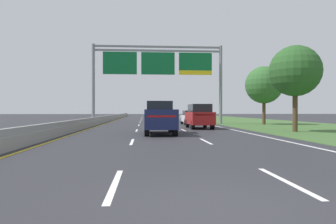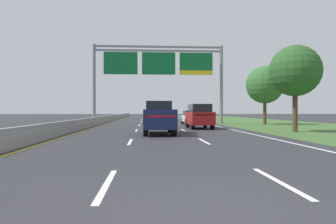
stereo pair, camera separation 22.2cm
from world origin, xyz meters
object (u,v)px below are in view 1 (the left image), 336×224
object	(u,v)px
car_white_right_lane_sedan	(191,117)
pickup_truck_navy	(160,118)
car_red_right_lane_suv	(199,116)
roadside_tree_near	(295,71)
roadside_tree_mid	(264,85)
car_grey_centre_lane_sedan	(152,116)
overhead_sign_gantry	(158,67)

from	to	relation	value
car_white_right_lane_sedan	pickup_truck_navy	bearing A→B (deg)	162.83
car_red_right_lane_suv	roadside_tree_near	distance (m)	8.59
roadside_tree_near	roadside_tree_mid	size ratio (longest dim) A/B	0.97
car_grey_centre_lane_sedan	car_red_right_lane_suv	distance (m)	17.85
pickup_truck_navy	car_red_right_lane_suv	bearing A→B (deg)	-30.75
overhead_sign_gantry	car_red_right_lane_suv	bearing A→B (deg)	-70.29
car_white_right_lane_sedan	roadside_tree_near	world-z (taller)	roadside_tree_near
car_grey_centre_lane_sedan	car_red_right_lane_suv	bearing A→B (deg)	-167.65
overhead_sign_gantry	car_white_right_lane_sedan	size ratio (longest dim) A/B	3.41
car_red_right_lane_suv	car_grey_centre_lane_sedan	bearing A→B (deg)	11.98
car_grey_centre_lane_sedan	roadside_tree_near	bearing A→B (deg)	-155.84
overhead_sign_gantry	roadside_tree_mid	size ratio (longest dim) A/B	2.31
roadside_tree_near	car_grey_centre_lane_sedan	bearing A→B (deg)	113.88
car_white_right_lane_sedan	car_red_right_lane_suv	size ratio (longest dim) A/B	0.94
overhead_sign_gantry	pickup_truck_navy	distance (m)	16.13
car_white_right_lane_sedan	car_red_right_lane_suv	bearing A→B (deg)	176.53
car_white_right_lane_sedan	roadside_tree_near	distance (m)	14.37
pickup_truck_navy	roadside_tree_mid	world-z (taller)	roadside_tree_mid
roadside_tree_near	roadside_tree_mid	xyz separation A→B (m)	(2.37, 12.03, 0.00)
car_red_right_lane_suv	pickup_truck_navy	bearing A→B (deg)	148.72
overhead_sign_gantry	pickup_truck_navy	bearing A→B (deg)	-91.98
car_grey_centre_lane_sedan	roadside_tree_mid	world-z (taller)	roadside_tree_mid
car_white_right_lane_sedan	car_red_right_lane_suv	distance (m)	7.70
car_white_right_lane_sedan	car_grey_centre_lane_sedan	xyz separation A→B (m)	(-4.12, 9.76, 0.00)
car_white_right_lane_sedan	roadside_tree_near	size ratio (longest dim) A/B	0.70
overhead_sign_gantry	car_grey_centre_lane_sedan	bearing A→B (deg)	93.47
overhead_sign_gantry	car_red_right_lane_suv	distance (m)	10.98
car_grey_centre_lane_sedan	pickup_truck_navy	bearing A→B (deg)	-179.75
roadside_tree_near	roadside_tree_mid	world-z (taller)	roadside_tree_mid
pickup_truck_navy	roadside_tree_near	xyz separation A→B (m)	(9.93, 1.23, 3.35)
car_white_right_lane_sedan	car_grey_centre_lane_sedan	distance (m)	10.59
overhead_sign_gantry	roadside_tree_near	xyz separation A→B (m)	(9.41, -13.94, -2.11)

